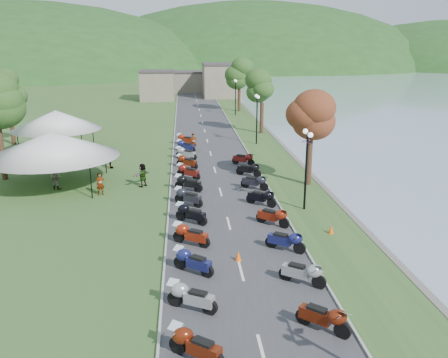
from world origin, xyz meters
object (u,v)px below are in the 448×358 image
object	(u,v)px
vendor_tent_main	(53,159)
pedestrian_c	(61,169)
pedestrian_a	(101,195)
pedestrian_b	(57,189)

from	to	relation	value
vendor_tent_main	pedestrian_c	world-z (taller)	vendor_tent_main
pedestrian_c	pedestrian_a	bearing A→B (deg)	18.97
pedestrian_a	vendor_tent_main	bearing A→B (deg)	121.82
vendor_tent_main	pedestrian_c	size ratio (longest dim) A/B	4.08
pedestrian_a	pedestrian_b	world-z (taller)	pedestrian_b
pedestrian_a	pedestrian_c	bearing A→B (deg)	97.58
vendor_tent_main	pedestrian_a	bearing A→B (deg)	-34.09
pedestrian_b	pedestrian_c	bearing A→B (deg)	-54.42
pedestrian_b	vendor_tent_main	bearing A→B (deg)	-48.99
pedestrian_a	pedestrian_b	size ratio (longest dim) A/B	0.93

